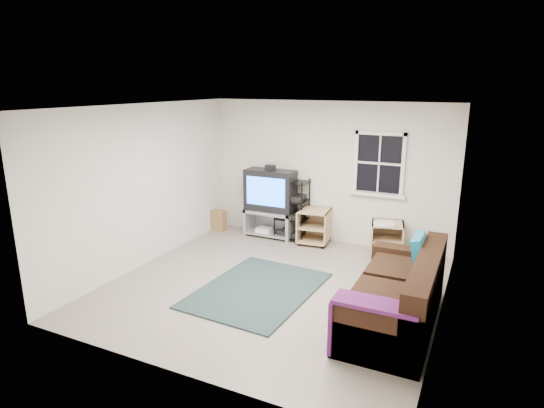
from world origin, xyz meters
The scene contains 8 objects.
room centered at (0.95, 2.27, 1.48)m, with size 4.60×4.62×4.60m.
tv_unit centered at (-1.03, 2.04, 0.77)m, with size 0.96×0.48×1.41m.
av_rack centered at (-0.60, 2.07, 0.51)m, with size 0.59×0.43×1.18m.
side_table_left centered at (-0.12, 2.05, 0.35)m, with size 0.60×0.60×0.65m.
side_table_right centered at (1.22, 2.00, 0.34)m, with size 0.63×0.63×0.62m.
sofa centered at (1.83, -0.31, 0.35)m, with size 0.97×2.19×1.00m.
shag_rug centered at (-0.15, -0.23, 0.01)m, with size 1.50×2.07×0.02m, color black.
paper_bag centered at (-2.16, 1.93, 0.20)m, with size 0.28×0.18×0.41m, color olive.
Camera 1 is at (2.63, -5.57, 2.90)m, focal length 30.00 mm.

